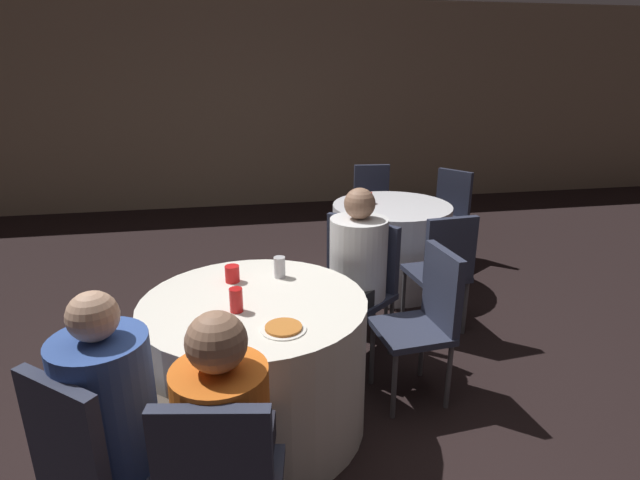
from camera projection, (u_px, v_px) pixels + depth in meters
name	position (u px, v px, depth m)	size (l,w,h in m)	color
ground_plane	(290.00, 423.00, 2.81)	(16.00, 16.00, 0.00)	black
wall_back	(242.00, 107.00, 6.92)	(16.00, 0.06, 2.80)	gray
table_near	(257.00, 363.00, 2.70)	(1.18, 1.18, 0.75)	white
table_far	(390.00, 245.00, 4.53)	(1.05, 1.05, 0.75)	silver
chair_near_east	(427.00, 312.00, 2.90)	(0.44, 0.43, 0.93)	#2D3347
chair_near_northeast	(366.00, 278.00, 3.37)	(0.56, 0.56, 0.93)	#2D3347
chair_near_southwest	(92.00, 457.00, 1.81)	(0.56, 0.56, 0.93)	#2D3347
chair_far_northeast	(448.00, 207.00, 5.10)	(0.55, 0.55, 0.93)	#2D3347
chair_far_north	(372.00, 201.00, 5.36)	(0.44, 0.44, 0.93)	#2D3347
chair_far_south	(443.00, 264.00, 3.62)	(0.43, 0.44, 0.93)	#2D3347
chair_far_southwest	(356.00, 262.00, 3.66)	(0.56, 0.56, 0.93)	#2D3347
person_orange_shirt	(228.00, 442.00, 1.84)	(0.37, 0.50, 1.15)	black
person_white_shirt	(352.00, 276.00, 3.24)	(0.51, 0.50, 1.19)	#282828
person_blue_shirt	(126.00, 420.00, 1.93)	(0.47, 0.49, 1.17)	#4C4238
pizza_plate_near	(283.00, 328.00, 2.29)	(0.21, 0.21, 0.02)	white
soda_can_silver	(280.00, 267.00, 2.85)	(0.07, 0.07, 0.12)	silver
soda_can_red	(236.00, 300.00, 2.45)	(0.07, 0.07, 0.12)	red
cup_near	(232.00, 274.00, 2.80)	(0.08, 0.08, 0.09)	red
cup_far	(367.00, 198.00, 4.45)	(0.09, 0.09, 0.10)	red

